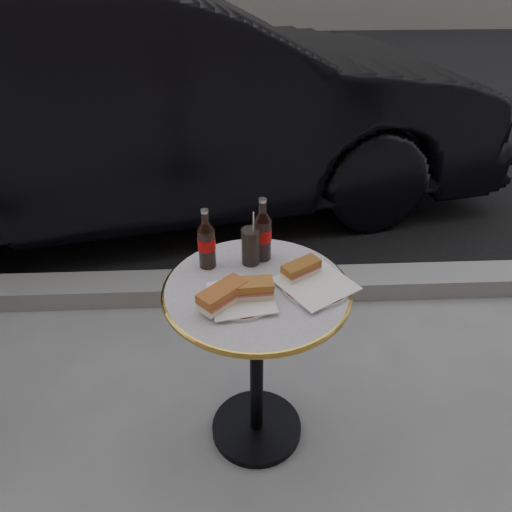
{
  "coord_description": "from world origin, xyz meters",
  "views": [
    {
      "loc": [
        -0.06,
        -1.3,
        1.72
      ],
      "look_at": [
        0.0,
        0.05,
        0.82
      ],
      "focal_mm": 35.0,
      "sensor_mm": 36.0,
      "label": 1
    }
  ],
  "objects_px": {
    "plate_left": "(241,299)",
    "cola_bottle_right": "(262,229)",
    "bistro_table": "(257,366)",
    "cola_glass": "(251,246)",
    "parked_car": "(157,103)",
    "plate_right": "(316,286)",
    "cola_bottle_left": "(206,239)"
  },
  "relations": [
    {
      "from": "cola_bottle_right",
      "to": "parked_car",
      "type": "xyz_separation_m",
      "value": [
        -0.58,
        1.84,
        -0.11
      ]
    },
    {
      "from": "cola_bottle_right",
      "to": "cola_glass",
      "type": "height_order",
      "value": "cola_bottle_right"
    },
    {
      "from": "bistro_table",
      "to": "cola_glass",
      "type": "bearing_deg",
      "value": 95.68
    },
    {
      "from": "cola_glass",
      "to": "parked_car",
      "type": "relative_size",
      "value": 0.03
    },
    {
      "from": "plate_left",
      "to": "cola_bottle_right",
      "type": "xyz_separation_m",
      "value": [
        0.08,
        0.24,
        0.11
      ]
    },
    {
      "from": "plate_left",
      "to": "cola_glass",
      "type": "relative_size",
      "value": 1.53
    },
    {
      "from": "plate_left",
      "to": "cola_glass",
      "type": "height_order",
      "value": "cola_glass"
    },
    {
      "from": "bistro_table",
      "to": "plate_left",
      "type": "bearing_deg",
      "value": -126.57
    },
    {
      "from": "cola_glass",
      "to": "parked_car",
      "type": "xyz_separation_m",
      "value": [
        -0.54,
        1.87,
        -0.06
      ]
    },
    {
      "from": "bistro_table",
      "to": "cola_glass",
      "type": "distance_m",
      "value": 0.46
    },
    {
      "from": "plate_left",
      "to": "cola_bottle_right",
      "type": "bearing_deg",
      "value": 71.61
    },
    {
      "from": "plate_left",
      "to": "parked_car",
      "type": "relative_size",
      "value": 0.05
    },
    {
      "from": "plate_left",
      "to": "cola_bottle_left",
      "type": "distance_m",
      "value": 0.25
    },
    {
      "from": "bistro_table",
      "to": "parked_car",
      "type": "relative_size",
      "value": 0.16
    },
    {
      "from": "bistro_table",
      "to": "plate_left",
      "type": "relative_size",
      "value": 3.55
    },
    {
      "from": "parked_car",
      "to": "cola_bottle_left",
      "type": "bearing_deg",
      "value": -179.6
    },
    {
      "from": "plate_right",
      "to": "parked_car",
      "type": "height_order",
      "value": "parked_car"
    },
    {
      "from": "plate_right",
      "to": "cola_glass",
      "type": "distance_m",
      "value": 0.26
    },
    {
      "from": "plate_right",
      "to": "parked_car",
      "type": "xyz_separation_m",
      "value": [
        -0.75,
        2.02,
        0.0
      ]
    },
    {
      "from": "plate_left",
      "to": "plate_right",
      "type": "height_order",
      "value": "plate_right"
    },
    {
      "from": "cola_bottle_left",
      "to": "parked_car",
      "type": "bearing_deg",
      "value": 101.83
    },
    {
      "from": "plate_right",
      "to": "cola_glass",
      "type": "height_order",
      "value": "cola_glass"
    },
    {
      "from": "plate_left",
      "to": "cola_bottle_right",
      "type": "distance_m",
      "value": 0.28
    },
    {
      "from": "bistro_table",
      "to": "cola_bottle_right",
      "type": "height_order",
      "value": "cola_bottle_right"
    },
    {
      "from": "bistro_table",
      "to": "cola_bottle_right",
      "type": "xyz_separation_m",
      "value": [
        0.03,
        0.17,
        0.48
      ]
    },
    {
      "from": "plate_right",
      "to": "cola_bottle_left",
      "type": "bearing_deg",
      "value": 158.34
    },
    {
      "from": "plate_right",
      "to": "cola_bottle_right",
      "type": "bearing_deg",
      "value": 132.21
    },
    {
      "from": "parked_car",
      "to": "cola_bottle_right",
      "type": "bearing_deg",
      "value": -173.8
    },
    {
      "from": "plate_left",
      "to": "cola_bottle_left",
      "type": "bearing_deg",
      "value": 119.06
    },
    {
      "from": "bistro_table",
      "to": "cola_glass",
      "type": "xyz_separation_m",
      "value": [
        -0.01,
        0.14,
        0.43
      ]
    },
    {
      "from": "plate_left",
      "to": "parked_car",
      "type": "bearing_deg",
      "value": 103.65
    },
    {
      "from": "plate_left",
      "to": "cola_bottle_right",
      "type": "relative_size",
      "value": 0.88
    }
  ]
}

